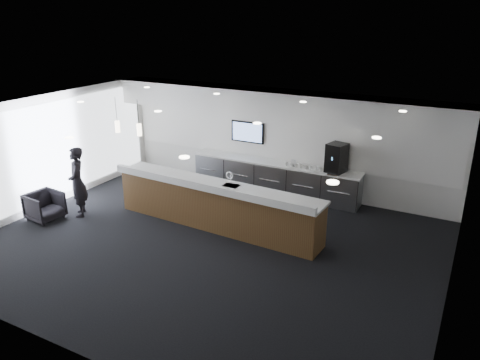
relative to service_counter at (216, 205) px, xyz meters
The scene contains 27 objects.
ground 1.15m from the service_counter, 69.73° to the right, with size 10.00×10.00×0.00m, color black.
ceiling 2.62m from the service_counter, 69.73° to the right, with size 10.00×8.00×0.02m, color black.
back_wall 3.22m from the service_counter, 83.55° to the left, with size 10.00×0.02×3.00m, color white.
left_wall 4.84m from the service_counter, 168.61° to the right, with size 0.02×8.00×3.00m, color white.
right_wall 5.51m from the service_counter, ahead, with size 0.02×8.00×3.00m, color white.
soffit_bulkhead 3.35m from the service_counter, 82.45° to the left, with size 10.00×0.90×0.70m, color white.
alcove_panel 3.22m from the service_counter, 83.48° to the left, with size 9.80×0.06×1.40m, color white.
window_blinds_wall 4.80m from the service_counter, 168.51° to the right, with size 0.04×7.36×2.55m, color #B2BDD6.
back_credenza 2.73m from the service_counter, 82.70° to the left, with size 5.06×0.66×0.95m.
wall_tv 3.22m from the service_counter, 102.42° to the left, with size 1.05×0.08×0.62m.
pendant_left 2.65m from the service_counter, behind, with size 0.12×0.12×0.30m, color #FFE9C6.
pendant_right 3.23m from the service_counter, behind, with size 0.12×0.12×0.30m, color #FFE9C6.
ceiling_can_lights 2.60m from the service_counter, 69.73° to the right, with size 7.00×5.00×0.02m, color silver, non-canonical shape.
service_counter is the anchor object (origin of this frame).
coffee_machine 3.52m from the service_counter, 51.36° to the left, with size 0.55×0.63×0.78m.
info_sign_left 2.83m from the service_counter, 69.69° to the left, with size 0.14×0.02×0.20m, color silver.
info_sign_right 3.25m from the service_counter, 53.22° to the left, with size 0.18×0.02×0.24m, color silver.
armchair 4.39m from the service_counter, 157.52° to the right, with size 0.77×0.79×0.72m, color black.
lounge_guest 3.64m from the service_counter, 163.01° to the right, with size 0.66×0.44×1.82m, color black.
cup_0 3.14m from the service_counter, 55.52° to the left, with size 0.10×0.10×0.10m, color white.
cup_1 3.07m from the service_counter, 57.70° to the left, with size 0.10×0.10×0.10m, color white.
cup_2 3.00m from the service_counter, 59.98° to the left, with size 0.10×0.10×0.10m, color white.
cup_3 2.93m from the service_counter, 62.38° to the left, with size 0.10×0.10×0.10m, color white.
cup_4 2.87m from the service_counter, 64.89° to the left, with size 0.10×0.10×0.10m, color white.
cup_5 2.81m from the service_counter, 67.50° to the left, with size 0.10×0.10×0.10m, color white.
cup_6 2.76m from the service_counter, 70.22° to the left, with size 0.10×0.10×0.10m, color white.
cup_7 2.72m from the service_counter, 73.03° to the left, with size 0.10×0.10×0.10m, color white.
Camera 1 is at (5.09, -8.03, 5.07)m, focal length 35.00 mm.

